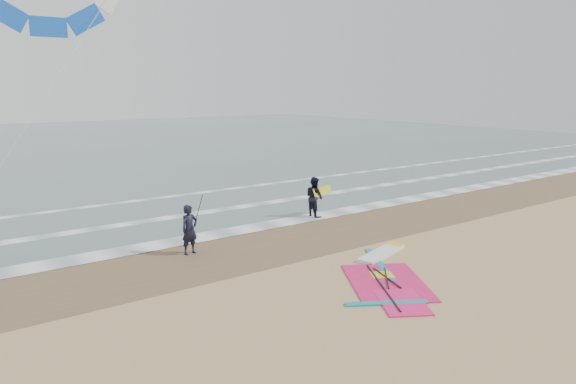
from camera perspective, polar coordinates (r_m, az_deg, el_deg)
ground at (r=16.12m, az=10.52°, el=-10.62°), size 120.00×120.00×0.00m
sea_water at (r=59.61m, az=-24.73°, el=4.68°), size 120.00×80.00×0.02m
wet_sand_band at (r=20.48m, az=-1.62°, el=-5.57°), size 120.00×5.00×0.01m
foam_waterline at (r=24.16m, az=-7.48°, el=-2.94°), size 120.00×9.15×0.02m
windsurf_rig at (r=17.35m, az=10.93°, el=-8.88°), size 5.57×5.28×0.13m
person_standing at (r=19.15m, az=-10.88°, el=-4.14°), size 0.75×0.56×1.85m
person_walking at (r=24.24m, az=2.94°, el=-0.56°), size 0.75×0.95×1.91m
held_pole at (r=19.16m, az=-10.12°, el=-2.77°), size 0.17×0.86×1.82m
carried_kiteboard at (r=24.36m, az=3.83°, el=0.11°), size 1.30×0.51×0.39m
surf_kite at (r=25.37m, az=-25.25°, el=17.98°), size 7.87×4.89×9.86m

